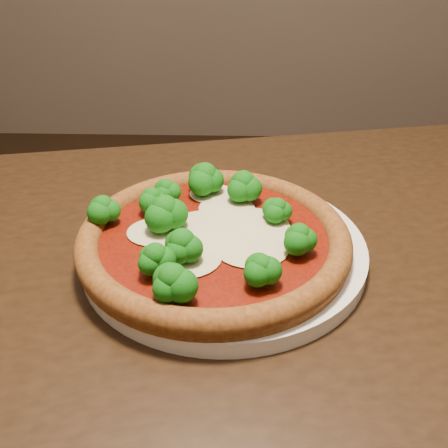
{
  "coord_description": "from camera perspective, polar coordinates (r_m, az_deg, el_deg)",
  "views": [
    {
      "loc": [
        -0.06,
        -0.66,
        1.07
      ],
      "look_at": [
        -0.07,
        -0.21,
        0.79
      ],
      "focal_mm": 40.0,
      "sensor_mm": 36.0,
      "label": 1
    }
  ],
  "objects": [
    {
      "name": "pizza",
      "position": [
        0.53,
        -1.46,
        -1.14
      ],
      "size": [
        0.29,
        0.29,
        0.06
      ],
      "rotation": [
        0.0,
        0.0,
        -0.15
      ],
      "color": "brown",
      "rests_on": "plate"
    },
    {
      "name": "dining_table",
      "position": [
        0.6,
        -0.18,
        -13.53
      ],
      "size": [
        1.3,
        0.94,
        0.75
      ],
      "rotation": [
        0.0,
        0.0,
        0.2
      ],
      "color": "black",
      "rests_on": "floor"
    },
    {
      "name": "plate",
      "position": [
        0.55,
        -0.0,
        -2.72
      ],
      "size": [
        0.31,
        0.31,
        0.02
      ],
      "primitive_type": "cylinder",
      "color": "white",
      "rests_on": "dining_table"
    }
  ]
}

